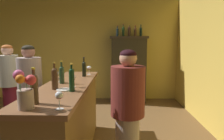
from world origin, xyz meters
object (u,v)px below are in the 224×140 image
Objects in this scene: wine_bottle_rose at (34,87)px; wine_glass_mid at (59,97)px; bartender at (128,111)px; wine_glass_front at (89,68)px; cheese_plate at (64,90)px; bar_counter at (68,122)px; wine_bottle_malbec at (72,79)px; display_bottle_left at (117,32)px; wine_bottle_riesling at (84,68)px; display_cabinet at (129,68)px; wine_bottle_pinot at (55,78)px; flower_arrangement at (25,91)px; wine_bottle_syrah at (62,74)px; display_bottle_midright at (135,31)px; wine_glass_spare at (73,78)px; display_bottle_right at (141,31)px; display_bottle_midleft at (123,31)px; patron_by_cabinet at (9,82)px; display_bottle_center at (129,31)px; wine_glass_rear at (56,74)px; patron_in_navy at (30,91)px.

wine_bottle_rose is 2.19× the size of wine_glass_mid.
wine_glass_front is at bearing -75.28° from bartender.
cheese_plate is at bearing -96.45° from wine_glass_front.
bartender is at bearing -24.75° from bar_counter.
wine_bottle_malbec is 1.11× the size of display_bottle_left.
wine_bottle_malbec reaches higher than wine_bottle_riesling.
bar_counter is 15.46× the size of wine_glass_front.
wine_glass_front is at bearing 83.55° from cheese_plate.
display_cabinet is 3.32m from wine_bottle_pinot.
display_cabinet is 12.02× the size of wine_glass_front.
display_cabinet is at bearing -0.00° from display_bottle_left.
wine_bottle_rose is at bearing -98.43° from wine_glass_front.
wine_bottle_rose reaches higher than flower_arrangement.
display_bottle_midright is (1.22, 2.79, 0.71)m from wine_bottle_syrah.
display_bottle_midright is at bearing 73.13° from wine_bottle_malbec.
wine_bottle_syrah is 2.04× the size of wine_glass_spare.
wine_bottle_malbec is 0.61m from wine_glass_mid.
wine_bottle_rose is at bearing -110.12° from display_bottle_right.
wine_glass_front is at bearing -107.59° from display_bottle_midleft.
wine_bottle_syrah is at bearing -0.50° from patron_by_cabinet.
display_bottle_right is (1.37, 2.79, 0.72)m from wine_bottle_syrah.
wine_bottle_malbec reaches higher than wine_glass_spare.
display_bottle_left reaches higher than wine_bottle_syrah.
wine_glass_rear is at bearing -113.17° from display_bottle_center.
patron_by_cabinet reaches higher than wine_bottle_riesling.
wine_bottle_pinot is at bearing 155.67° from wine_bottle_malbec.
display_bottle_right reaches higher than bar_counter.
display_bottle_midright reaches higher than wine_bottle_syrah.
wine_bottle_pinot is at bearing -16.70° from bartender.
wine_bottle_riesling is 1.65m from patron_by_cabinet.
wine_glass_spare is (-0.05, -1.00, -0.00)m from wine_glass_front.
display_cabinet is at bearing 75.89° from wine_bottle_malbec.
display_bottle_center is at bearing 71.60° from wine_bottle_pinot.
bar_counter is 14.47× the size of wine_glass_rear.
wine_glass_spare is 3.16m from display_bottle_left.
display_bottle_center is at bearing 74.52° from flower_arrangement.
display_bottle_right is (0.15, -0.00, 0.01)m from display_bottle_midright.
cheese_plate is (-0.11, 0.06, -0.14)m from wine_bottle_malbec.
patron_by_cabinet is (-1.56, 1.53, -0.35)m from wine_bottle_malbec.
wine_glass_rear is at bearing -116.00° from display_bottle_midright.
wine_bottle_rose is 1.06× the size of display_bottle_right.
display_bottle_midright is (1.01, 3.03, 0.73)m from wine_glass_spare.
wine_bottle_syrah is 2.04× the size of wine_glass_mid.
wine_bottle_pinot is 1.01m from patron_in_navy.
bartender is at bearing -14.98° from wine_glass_spare.
bar_counter is 7.96× the size of display_bottle_midright.
display_bottle_center is (0.85, 2.23, 0.72)m from wine_bottle_riesling.
patron_in_navy is (-0.88, 1.43, -0.31)m from wine_glass_mid.
wine_glass_mid is at bearing -77.77° from cheese_plate.
cheese_plate is (0.11, -0.04, -0.13)m from wine_bottle_pinot.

